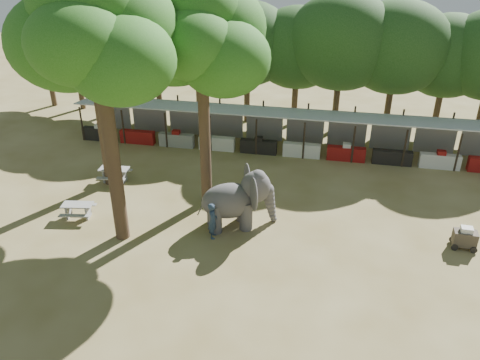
% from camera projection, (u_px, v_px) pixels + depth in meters
% --- Properties ---
extents(ground, '(100.00, 100.00, 0.00)m').
position_uv_depth(ground, '(239.00, 280.00, 19.17)').
color(ground, brown).
rests_on(ground, ground).
extents(vendor_stalls, '(28.00, 2.99, 2.80)m').
position_uv_depth(vendor_stalls, '(282.00, 133.00, 30.71)').
color(vendor_stalls, '#A0A4A8').
rests_on(vendor_stalls, ground).
extents(yard_tree_left, '(7.10, 6.90, 11.02)m').
position_uv_depth(yard_tree_left, '(90.00, 35.00, 23.36)').
color(yard_tree_left, '#332316').
rests_on(yard_tree_left, ground).
extents(yard_tree_center, '(7.10, 6.90, 12.04)m').
position_uv_depth(yard_tree_center, '(95.00, 34.00, 18.00)').
color(yard_tree_center, '#332316').
rests_on(yard_tree_center, ground).
extents(yard_tree_back, '(7.10, 6.90, 11.36)m').
position_uv_depth(yard_tree_back, '(199.00, 36.00, 21.25)').
color(yard_tree_back, '#332316').
rests_on(yard_tree_back, ground).
extents(backdrop_trees, '(46.46, 5.95, 8.33)m').
position_uv_depth(backdrop_trees, '(294.00, 50.00, 33.24)').
color(backdrop_trees, '#332316').
rests_on(backdrop_trees, ground).
extents(elephant, '(3.86, 2.99, 2.88)m').
position_uv_depth(elephant, '(238.00, 199.00, 22.26)').
color(elephant, '#3F3D3D').
rests_on(elephant, ground).
extents(handler, '(0.48, 0.68, 1.79)m').
position_uv_depth(handler, '(213.00, 221.00, 21.56)').
color(handler, '#26384C').
rests_on(handler, ground).
extents(picnic_table_near, '(1.70, 1.58, 0.75)m').
position_uv_depth(picnic_table_near, '(78.00, 209.00, 23.32)').
color(picnic_table_near, gray).
rests_on(picnic_table_near, ground).
extents(picnic_table_far, '(1.76, 1.61, 0.83)m').
position_uv_depth(picnic_table_far, '(114.00, 173.00, 26.82)').
color(picnic_table_far, gray).
rests_on(picnic_table_far, ground).
extents(cart_front, '(1.13, 0.77, 1.08)m').
position_uv_depth(cart_front, '(465.00, 238.00, 20.96)').
color(cart_front, '#372E23').
rests_on(cart_front, ground).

